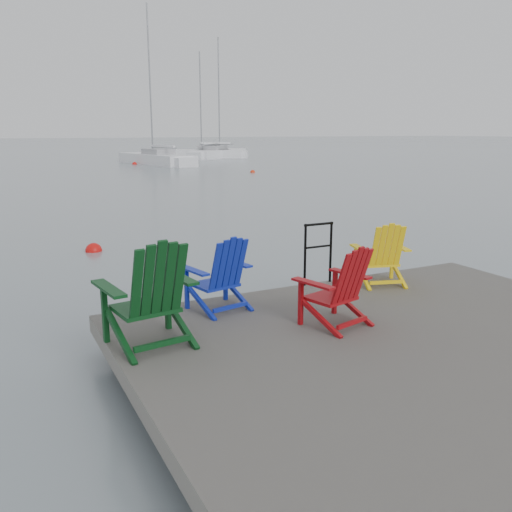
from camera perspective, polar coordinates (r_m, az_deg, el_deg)
name	(u,v)px	position (r m, az deg, el deg)	size (l,w,h in m)	color
ground	(422,387)	(6.24, 17.03, -13.07)	(400.00, 400.00, 0.00)	slate
dock	(424,357)	(6.09, 17.25, -10.13)	(6.00, 5.00, 1.40)	#322F2D
handrail	(318,247)	(7.86, 6.57, 0.92)	(0.48, 0.04, 0.90)	black
chair_green	(150,293)	(5.62, -11.07, -3.84)	(0.99, 0.93, 1.14)	#093513
chair_blue	(220,273)	(6.67, -3.80, -1.83)	(0.85, 0.80, 0.94)	#0F22A1
chair_red	(339,286)	(6.20, 8.72, -3.13)	(0.87, 0.82, 0.94)	maroon
chair_yellow	(382,254)	(7.98, 13.15, 0.26)	(0.86, 0.82, 0.92)	yellow
sailboat_near	(156,160)	(45.48, -10.48, 9.95)	(4.07, 9.48, 12.60)	white
sailboat_mid	(218,154)	(55.21, -4.06, 10.65)	(7.96, 7.10, 11.72)	white
sailboat_far	(206,154)	(54.84, -5.32, 10.62)	(7.33, 5.32, 10.29)	white
buoy_a	(94,251)	(12.89, -16.71, 0.50)	(0.38, 0.38, 0.38)	red
buoy_c	(253,172)	(35.78, -0.36, 8.80)	(0.32, 0.32, 0.32)	red
buoy_d	(135,164)	(45.44, -12.66, 9.40)	(0.39, 0.39, 0.39)	red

